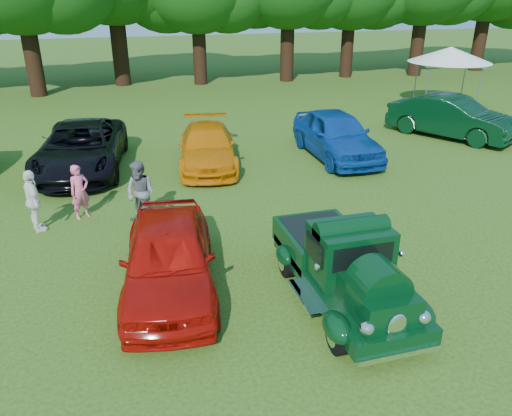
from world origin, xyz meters
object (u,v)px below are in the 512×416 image
object	(u,v)px
spectator_pink	(80,192)
spectator_grey	(141,193)
back_car_orange	(208,146)
back_car_blue	(336,135)
back_car_black	(81,148)
canopy_tent	(450,55)
spectator_white	(33,201)
back_car_green	(451,117)
hero_pickup	(343,267)
red_convertible	(169,256)

from	to	relation	value
spectator_pink	spectator_grey	size ratio (longest dim) A/B	0.88
back_car_orange	back_car_blue	bearing A→B (deg)	5.01
back_car_black	spectator_pink	xyz separation A→B (m)	(0.07, -4.00, -0.05)
spectator_grey	canopy_tent	size ratio (longest dim) A/B	0.32
back_car_blue	spectator_white	xyz separation A→B (m)	(-9.78, -3.46, -0.03)
back_car_orange	spectator_pink	xyz separation A→B (m)	(-4.06, -3.32, 0.06)
back_car_black	back_car_green	bearing A→B (deg)	7.50
back_car_black	canopy_tent	bearing A→B (deg)	22.84
back_car_blue	spectator_pink	distance (m)	9.19
back_car_orange	hero_pickup	bearing A→B (deg)	-74.27
red_convertible	back_car_black	bearing A→B (deg)	110.70
back_car_green	spectator_pink	xyz separation A→B (m)	(-14.33, -4.08, -0.09)
back_car_black	back_car_orange	size ratio (longest dim) A/B	1.21
back_car_orange	spectator_pink	bearing A→B (deg)	-131.23
back_car_orange	back_car_blue	distance (m)	4.65
hero_pickup	back_car_orange	bearing A→B (deg)	96.17
back_car_orange	back_car_green	xyz separation A→B (m)	(10.26, 0.76, 0.16)
spectator_pink	back_car_orange	bearing A→B (deg)	7.77
spectator_pink	canopy_tent	bearing A→B (deg)	-4.39
back_car_blue	hero_pickup	bearing A→B (deg)	-112.77
spectator_white	canopy_tent	xyz separation A→B (m)	(18.50, 9.41, 1.81)
back_car_orange	back_car_green	distance (m)	10.29
hero_pickup	back_car_orange	xyz separation A→B (m)	(-0.95, 8.77, -0.05)
back_car_green	back_car_black	bearing A→B (deg)	150.10
back_car_orange	spectator_grey	world-z (taller)	spectator_grey
back_car_orange	canopy_tent	xyz separation A→B (m)	(13.36, 5.58, 1.95)
spectator_white	hero_pickup	bearing A→B (deg)	-147.68
spectator_pink	spectator_grey	world-z (taller)	spectator_grey
back_car_green	spectator_white	xyz separation A→B (m)	(-15.41, -4.59, -0.03)
spectator_grey	spectator_white	bearing A→B (deg)	-146.43
spectator_grey	back_car_blue	bearing A→B (deg)	67.07
back_car_blue	red_convertible	bearing A→B (deg)	-133.13
back_car_green	spectator_grey	distance (m)	13.70
back_car_orange	spectator_grey	xyz separation A→B (m)	(-2.54, -4.10, 0.16)
spectator_pink	hero_pickup	bearing A→B (deg)	-78.83
hero_pickup	back_car_orange	distance (m)	8.82
back_car_green	canopy_tent	xyz separation A→B (m)	(3.09, 4.82, 1.79)
red_convertible	back_car_black	size ratio (longest dim) A/B	0.79
spectator_grey	red_convertible	bearing A→B (deg)	-45.41
hero_pickup	back_car_blue	size ratio (longest dim) A/B	0.88
back_car_blue	spectator_white	world-z (taller)	back_car_blue
spectator_pink	canopy_tent	world-z (taller)	canopy_tent
back_car_black	spectator_white	bearing A→B (deg)	-95.32
back_car_black	back_car_green	world-z (taller)	back_car_green
back_car_blue	spectator_pink	world-z (taller)	back_car_blue
back_car_black	red_convertible	bearing A→B (deg)	-69.76
hero_pickup	back_car_black	xyz separation A→B (m)	(-5.08, 9.45, 0.06)
spectator_grey	canopy_tent	xyz separation A→B (m)	(15.90, 9.68, 1.78)
back_car_orange	back_car_green	bearing A→B (deg)	13.80
back_car_green	spectator_white	world-z (taller)	back_car_green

